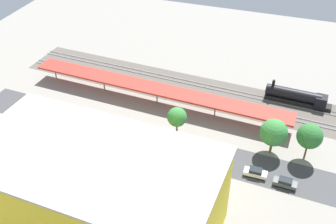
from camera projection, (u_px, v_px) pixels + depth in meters
ground_plane at (173, 137)px, 88.61m from camera, size 150.44×150.44×0.00m
rail_bed at (198, 91)px, 103.46m from camera, size 94.60×18.43×0.01m
street_asphalt at (169, 145)px, 86.63m from camera, size 94.36×13.81×0.01m
track_rails at (198, 90)px, 103.35m from camera, size 93.90×12.01×0.12m
platform_canopy_near at (157, 89)px, 96.98m from camera, size 64.83×8.41×4.18m
locomotive at (299, 97)px, 98.03m from camera, size 15.77×3.45×5.02m
parked_car_0 at (285, 183)px, 76.67m from camera, size 4.50×2.01×1.68m
parked_car_1 at (255, 173)px, 78.83m from camera, size 4.46×1.86×1.72m
parked_car_2 at (218, 167)px, 80.24m from camera, size 4.63×1.78×1.61m
parked_car_3 at (188, 158)px, 82.36m from camera, size 4.26×2.14×1.65m
parked_car_4 at (157, 150)px, 84.22m from camera, size 4.88×2.21×1.70m
parked_car_5 at (132, 145)px, 85.48m from camera, size 4.71×2.14×1.77m
parked_car_6 at (103, 138)px, 87.27m from camera, size 4.57×2.22×1.75m
parked_car_7 at (77, 131)px, 89.11m from camera, size 4.86×2.21×1.66m
construction_building at (97, 194)px, 65.28m from camera, size 39.46×22.37×15.27m
construction_roof_slab at (91, 158)px, 60.66m from camera, size 40.09×23.00×0.40m
box_truck_0 at (172, 165)px, 79.00m from camera, size 8.80×3.40×3.68m
street_tree_0 at (274, 133)px, 81.78m from camera, size 5.59×5.59×7.96m
street_tree_1 at (310, 136)px, 79.95m from camera, size 5.11×5.11×8.32m
street_tree_2 at (177, 117)px, 87.21m from camera, size 4.27×4.27×6.57m
traffic_light at (229, 156)px, 77.07m from camera, size 0.50×0.36×7.00m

